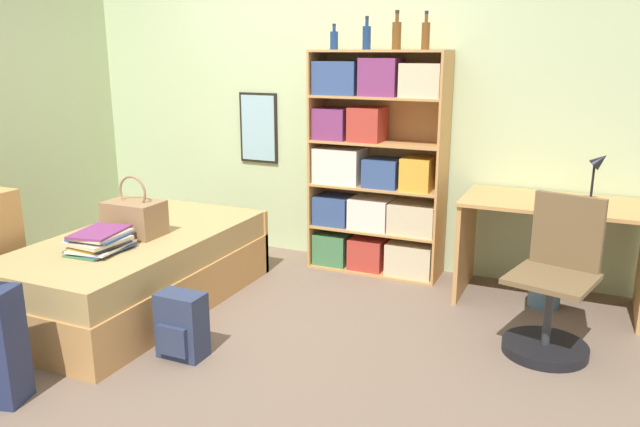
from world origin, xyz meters
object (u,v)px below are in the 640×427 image
Objects in this scene: bottle_clear at (397,35)px; backpack at (181,326)px; book_stack_on_bed at (100,241)px; desk at (552,233)px; desk_chair at (552,304)px; bottle_blue at (426,35)px; handbag at (135,217)px; waste_bin at (545,288)px; bed at (140,270)px; bookcase at (373,171)px; desk_lamp at (598,169)px; bottle_green at (334,40)px; bottle_brown at (367,37)px.

bottle_clear is 2.54m from backpack.
desk is at bearing 31.28° from book_stack_on_bed.
bottle_blue is at bearing 139.99° from desk_chair.
bottle_clear reaches higher than book_stack_on_bed.
handbag is 1.00m from backpack.
waste_bin is (-0.08, 0.67, -0.16)m from desk_chair.
bookcase is at bearing 47.33° from bed.
desk_lamp reaches higher than waste_bin.
bottle_clear is (1.39, 1.31, 1.20)m from handbag.
handbag is 2.83m from desk.
bookcase reaches higher than bed.
desk_chair is at bearing -83.00° from waste_bin.
bed is 2.67m from desk_chair.
bottle_clear is 1.77m from desk.
desk is (0.97, -0.14, -1.31)m from bottle_blue.
desk is at bearing 84.63° from waste_bin.
bottle_clear reaches higher than desk_chair.
book_stack_on_bed is at bearing -132.95° from bottle_blue.
backpack is at bearing -109.77° from bottle_clear.
bottle_green is at bearing 174.60° from bottle_clear.
handbag is 1.52× the size of waste_bin.
bottle_brown is (-0.08, 0.02, 1.00)m from bookcase.
backpack is (-0.66, -1.82, -1.63)m from bottle_clear.
bottle_blue is 0.75× the size of desk_lamp.
bottle_clear is at bearing 177.03° from desk_lamp.
backpack is at bearing -139.93° from desk_lamp.
book_stack_on_bed is 0.23× the size of bookcase.
handbag is 2.84m from waste_bin.
backpack is at bearing -102.65° from bottle_brown.
book_stack_on_bed is 1.03× the size of backpack.
bookcase is at bearing 74.88° from backpack.
desk_chair is at bearing 26.35° from backpack.
bottle_green reaches higher than desk.
desk_chair is at bearing -84.08° from desk.
backpack is at bearing -94.44° from bottle_green.
desk_chair is at bearing 9.27° from handbag.
waste_bin is at bearing 41.51° from backpack.
desk reaches higher than backpack.
bottle_blue is (0.21, 0.01, -0.00)m from bottle_clear.
bottle_blue is (1.57, 1.68, 1.25)m from book_stack_on_bed.
desk_chair is 2.14m from backpack.
desk_lamp is (2.78, 1.60, 0.40)m from book_stack_on_bed.
handbag is 2.12m from bottle_brown.
bottle_green is 0.54× the size of desk_lamp.
bottle_blue reaches higher than book_stack_on_bed.
bottle_green is at bearing 85.56° from backpack.
bottle_clear reaches higher than bottle_green.
bottle_brown reaches higher than handbag.
bottle_blue is at bearing 167.95° from waste_bin.
bookcase reaches higher than book_stack_on_bed.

